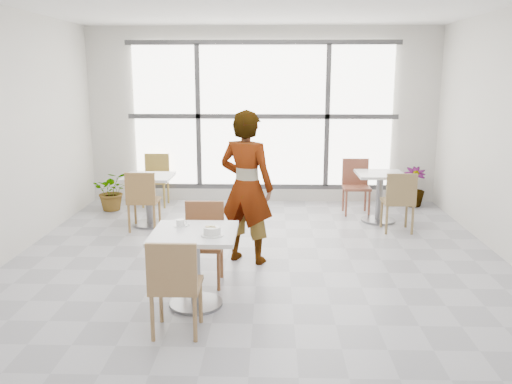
{
  "coord_description": "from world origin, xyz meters",
  "views": [
    {
      "loc": [
        0.16,
        -5.8,
        2.22
      ],
      "look_at": [
        0.0,
        -0.3,
        1.0
      ],
      "focal_mm": 37.73,
      "sensor_mm": 36.0,
      "label": 1
    }
  ],
  "objects_px": {
    "bg_chair_left_near": "(142,197)",
    "bg_chair_right_near": "(399,198)",
    "main_table": "(195,254)",
    "plant_right": "(413,187)",
    "bg_chair_right_far": "(356,182)",
    "bg_table_left": "(149,193)",
    "bg_chair_left_far": "(156,176)",
    "plant_left": "(112,191)",
    "oatmeal_bowl": "(212,231)",
    "chair_near": "(175,281)",
    "bg_table_right": "(380,190)",
    "chair_far": "(204,237)",
    "person": "(247,187)",
    "coffee_cup": "(181,223)"
  },
  "relations": [
    {
      "from": "oatmeal_bowl",
      "to": "person",
      "type": "height_order",
      "value": "person"
    },
    {
      "from": "chair_far",
      "to": "plant_left",
      "type": "distance_m",
      "value": 3.61
    },
    {
      "from": "main_table",
      "to": "plant_right",
      "type": "bearing_deg",
      "value": 52.7
    },
    {
      "from": "chair_near",
      "to": "coffee_cup",
      "type": "bearing_deg",
      "value": -84.59
    },
    {
      "from": "coffee_cup",
      "to": "bg_chair_right_far",
      "type": "relative_size",
      "value": 0.18
    },
    {
      "from": "coffee_cup",
      "to": "plant_right",
      "type": "height_order",
      "value": "coffee_cup"
    },
    {
      "from": "oatmeal_bowl",
      "to": "plant_left",
      "type": "height_order",
      "value": "oatmeal_bowl"
    },
    {
      "from": "main_table",
      "to": "bg_chair_left_near",
      "type": "xyz_separation_m",
      "value": [
        -1.1,
        2.5,
        -0.02
      ]
    },
    {
      "from": "chair_near",
      "to": "bg_chair_left_far",
      "type": "height_order",
      "value": "same"
    },
    {
      "from": "bg_chair_left_near",
      "to": "bg_chair_left_far",
      "type": "distance_m",
      "value": 1.61
    },
    {
      "from": "bg_table_right",
      "to": "bg_chair_right_far",
      "type": "height_order",
      "value": "bg_chair_right_far"
    },
    {
      "from": "chair_near",
      "to": "bg_table_left",
      "type": "xyz_separation_m",
      "value": [
        -1.0,
        3.46,
        -0.01
      ]
    },
    {
      "from": "bg_table_right",
      "to": "bg_chair_right_near",
      "type": "bearing_deg",
      "value": -75.04
    },
    {
      "from": "chair_near",
      "to": "bg_chair_right_near",
      "type": "xyz_separation_m",
      "value": [
        2.61,
        3.17,
        0.0
      ]
    },
    {
      "from": "chair_near",
      "to": "bg_chair_left_near",
      "type": "xyz_separation_m",
      "value": [
        -1.02,
        3.14,
        0.0
      ]
    },
    {
      "from": "person",
      "to": "bg_chair_left_near",
      "type": "xyz_separation_m",
      "value": [
        -1.54,
        1.21,
        -0.41
      ]
    },
    {
      "from": "main_table",
      "to": "bg_table_left",
      "type": "distance_m",
      "value": 3.02
    },
    {
      "from": "oatmeal_bowl",
      "to": "plant_left",
      "type": "relative_size",
      "value": 0.32
    },
    {
      "from": "chair_far",
      "to": "bg_table_left",
      "type": "bearing_deg",
      "value": 116.47
    },
    {
      "from": "coffee_cup",
      "to": "plant_right",
      "type": "relative_size",
      "value": 0.24
    },
    {
      "from": "person",
      "to": "bg_chair_right_near",
      "type": "height_order",
      "value": "person"
    },
    {
      "from": "chair_near",
      "to": "bg_chair_left_far",
      "type": "bearing_deg",
      "value": -76.2
    },
    {
      "from": "bg_table_right",
      "to": "plant_right",
      "type": "relative_size",
      "value": 1.13
    },
    {
      "from": "main_table",
      "to": "plant_right",
      "type": "distance_m",
      "value": 5.18
    },
    {
      "from": "chair_near",
      "to": "bg_chair_right_near",
      "type": "distance_m",
      "value": 4.11
    },
    {
      "from": "bg_table_right",
      "to": "plant_left",
      "type": "xyz_separation_m",
      "value": [
        -4.26,
        0.56,
        -0.16
      ]
    },
    {
      "from": "oatmeal_bowl",
      "to": "plant_right",
      "type": "xyz_separation_m",
      "value": [
        2.96,
        4.25,
        -0.46
      ]
    },
    {
      "from": "main_table",
      "to": "chair_far",
      "type": "height_order",
      "value": "chair_far"
    },
    {
      "from": "bg_chair_left_far",
      "to": "coffee_cup",
      "type": "bearing_deg",
      "value": -74.53
    },
    {
      "from": "bg_table_left",
      "to": "bg_chair_right_far",
      "type": "xyz_separation_m",
      "value": [
        3.17,
        0.83,
        0.01
      ]
    },
    {
      "from": "main_table",
      "to": "bg_chair_right_near",
      "type": "xyz_separation_m",
      "value": [
        2.53,
        2.54,
        -0.02
      ]
    },
    {
      "from": "bg_chair_left_near",
      "to": "bg_chair_left_far",
      "type": "relative_size",
      "value": 1.0
    },
    {
      "from": "bg_chair_left_near",
      "to": "bg_chair_right_near",
      "type": "height_order",
      "value": "same"
    },
    {
      "from": "coffee_cup",
      "to": "bg_chair_right_near",
      "type": "height_order",
      "value": "bg_chair_right_near"
    },
    {
      "from": "chair_near",
      "to": "person",
      "type": "xyz_separation_m",
      "value": [
        0.52,
        1.93,
        0.41
      ]
    },
    {
      "from": "chair_near",
      "to": "bg_table_right",
      "type": "bearing_deg",
      "value": -123.06
    },
    {
      "from": "bg_chair_left_far",
      "to": "bg_chair_left_near",
      "type": "bearing_deg",
      "value": -84.87
    },
    {
      "from": "main_table",
      "to": "plant_left",
      "type": "xyz_separation_m",
      "value": [
        -1.89,
        3.69,
        -0.2
      ]
    },
    {
      "from": "bg_table_left",
      "to": "bg_chair_right_near",
      "type": "height_order",
      "value": "bg_chair_right_near"
    },
    {
      "from": "bg_table_right",
      "to": "bg_chair_left_near",
      "type": "height_order",
      "value": "bg_chair_left_near"
    },
    {
      "from": "bg_table_left",
      "to": "bg_chair_left_far",
      "type": "distance_m",
      "value": 1.29
    },
    {
      "from": "bg_table_right",
      "to": "plant_right",
      "type": "xyz_separation_m",
      "value": [
        0.77,
        0.99,
        -0.15
      ]
    },
    {
      "from": "main_table",
      "to": "bg_chair_right_far",
      "type": "height_order",
      "value": "bg_chair_right_far"
    },
    {
      "from": "chair_far",
      "to": "bg_chair_left_near",
      "type": "height_order",
      "value": "same"
    },
    {
      "from": "plant_left",
      "to": "oatmeal_bowl",
      "type": "bearing_deg",
      "value": -61.42
    },
    {
      "from": "bg_table_left",
      "to": "coffee_cup",
      "type": "bearing_deg",
      "value": -70.76
    },
    {
      "from": "coffee_cup",
      "to": "bg_chair_right_far",
      "type": "distance_m",
      "value": 4.15
    },
    {
      "from": "person",
      "to": "bg_chair_left_far",
      "type": "relative_size",
      "value": 2.09
    },
    {
      "from": "chair_near",
      "to": "bg_table_left",
      "type": "height_order",
      "value": "chair_near"
    },
    {
      "from": "person",
      "to": "bg_chair_right_near",
      "type": "relative_size",
      "value": 2.09
    }
  ]
}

